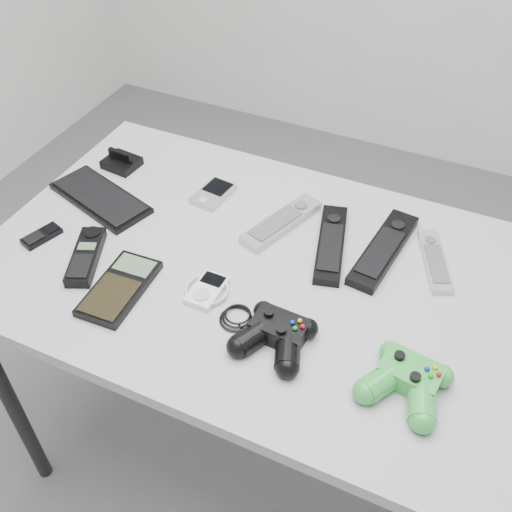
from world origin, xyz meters
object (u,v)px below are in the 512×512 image
at_px(cordless_handset, 86,256).
at_px(mobile_phone, 42,236).
at_px(remote_black_b, 384,249).
at_px(calculator, 119,288).
at_px(desk, 256,287).
at_px(remote_black_a, 331,243).
at_px(controller_green, 407,379).
at_px(pda, 213,193).
at_px(mp3_player, 207,290).
at_px(remote_silver_a, 282,222).
at_px(remote_silver_b, 435,260).
at_px(pda_keyboard, 100,197).
at_px(controller_black, 276,333).

bearing_deg(cordless_handset, mobile_phone, 149.48).
relative_size(remote_black_b, calculator, 1.37).
bearing_deg(desk, remote_black_a, 43.93).
bearing_deg(controller_green, remote_black_b, 120.18).
height_order(desk, controller_green, controller_green).
height_order(pda, calculator, calculator).
height_order(mp3_player, controller_green, controller_green).
bearing_deg(pda, remote_silver_a, -2.55).
bearing_deg(pda, mp3_player, -57.66).
bearing_deg(cordless_handset, remote_silver_b, 1.02).
relative_size(remote_silver_a, mobile_phone, 2.52).
relative_size(pda_keyboard, pda, 2.46).
distance_m(pda_keyboard, remote_silver_b, 0.79).
bearing_deg(mp3_player, pda, 116.30).
xyz_separation_m(calculator, mp3_player, (0.16, 0.07, -0.00)).
distance_m(desk, mobile_phone, 0.50).
bearing_deg(remote_silver_b, calculator, -171.17).
relative_size(remote_silver_b, controller_black, 0.77).
distance_m(remote_black_b, controller_black, 0.34).
bearing_deg(remote_black_b, mobile_phone, -152.39).
distance_m(pda_keyboard, remote_black_a, 0.57).
xyz_separation_m(desk, remote_silver_a, (-0.00, 0.14, 0.08)).
bearing_deg(mobile_phone, remote_black_a, 40.09).
distance_m(remote_black_a, mobile_phone, 0.65).
distance_m(pda, controller_black, 0.47).
height_order(desk, remote_silver_b, remote_silver_b).
bearing_deg(mp3_player, remote_silver_b, 35.60).
distance_m(calculator, mp3_player, 0.18).
bearing_deg(remote_silver_b, desk, -177.23).
xyz_separation_m(cordless_handset, controller_black, (0.46, -0.03, 0.01)).
xyz_separation_m(remote_black_a, calculator, (-0.35, -0.31, -0.00)).
bearing_deg(cordless_handset, desk, -0.66).
height_order(cordless_handset, controller_black, controller_black).
xyz_separation_m(remote_black_a, remote_black_b, (0.11, 0.03, 0.00)).
xyz_separation_m(controller_black, controller_green, (0.25, 0.00, 0.00)).
bearing_deg(mobile_phone, remote_silver_b, 37.40).
bearing_deg(controller_green, calculator, -170.74).
xyz_separation_m(mobile_phone, mp3_player, (0.42, 0.01, 0.00)).
relative_size(pda, controller_green, 0.68).
xyz_separation_m(remote_black_a, remote_silver_b, (0.22, 0.05, -0.00)).
bearing_deg(remote_silver_b, controller_green, -108.91).
bearing_deg(mobile_phone, pda, 65.00).
relative_size(remote_black_a, remote_black_b, 0.93).
bearing_deg(remote_silver_a, pda_keyboard, -147.88).
xyz_separation_m(pda_keyboard, controller_green, (0.81, -0.22, 0.02)).
xyz_separation_m(pda, remote_silver_b, (0.54, -0.01, 0.00)).
xyz_separation_m(pda, controller_black, (0.32, -0.35, 0.02)).
height_order(cordless_handset, controller_green, controller_green).
bearing_deg(remote_black_a, remote_silver_a, 155.24).
relative_size(calculator, controller_black, 0.78).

